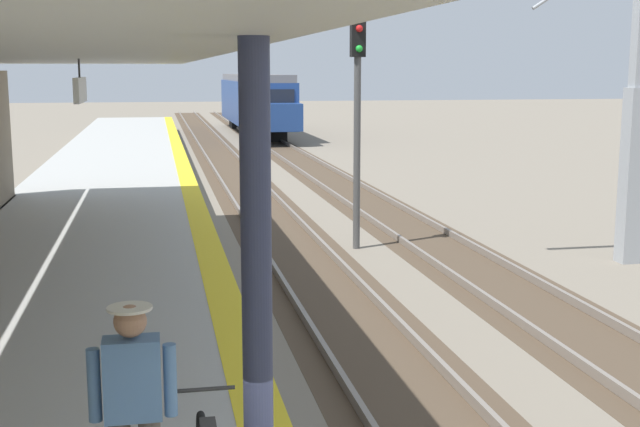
# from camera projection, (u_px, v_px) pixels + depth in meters

# --- Properties ---
(station_platform) EXTENTS (5.00, 80.00, 0.91)m
(station_platform) POSITION_uv_depth(u_px,v_px,m) (99.00, 230.00, 19.45)
(station_platform) COLOR #A8A8A3
(station_platform) RESTS_ON ground
(track_pair_nearest_platform) EXTENTS (2.34, 120.00, 0.16)m
(track_pair_nearest_platform) POSITION_uv_depth(u_px,v_px,m) (265.00, 213.00, 24.22)
(track_pair_nearest_platform) COLOR #4C3D2D
(track_pair_nearest_platform) RESTS_ON ground
(track_pair_middle) EXTENTS (2.34, 120.00, 0.16)m
(track_pair_middle) POSITION_uv_depth(u_px,v_px,m) (379.00, 209.00, 24.86)
(track_pair_middle) COLOR #4C3D2D
(track_pair_middle) RESTS_ON ground
(approaching_train) EXTENTS (2.93, 19.60, 4.76)m
(approaching_train) POSITION_uv_depth(u_px,v_px,m) (255.00, 101.00, 54.60)
(approaching_train) COLOR navy
(approaching_train) RESTS_ON ground
(commuter_person) EXTENTS (0.59, 0.30, 1.67)m
(commuter_person) POSITION_uv_depth(u_px,v_px,m) (134.00, 410.00, 5.67)
(commuter_person) COLOR brown
(commuter_person) RESTS_ON station_platform
(rail_signal_post) EXTENTS (0.32, 0.34, 5.20)m
(rail_signal_post) POSITION_uv_depth(u_px,v_px,m) (357.00, 111.00, 19.06)
(rail_signal_post) COLOR #4C4C4C
(rail_signal_post) RESTS_ON ground
(catenary_pylon_far_side) EXTENTS (5.00, 0.40, 7.50)m
(catenary_pylon_far_side) POSITION_uv_depth(u_px,v_px,m) (624.00, 95.00, 17.52)
(catenary_pylon_far_side) COLOR #9EA3A8
(catenary_pylon_far_side) RESTS_ON ground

